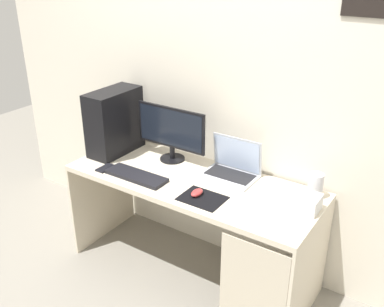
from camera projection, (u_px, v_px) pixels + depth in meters
The scene contains 12 objects.
ground_plane at pixel (192, 270), 3.08m from camera, with size 8.00×8.00×0.00m, color gray.
wall_back at pixel (223, 78), 2.81m from camera, with size 4.00×0.05×2.60m.
desk at pixel (194, 199), 2.82m from camera, with size 1.65×0.64×0.72m.
pc_tower at pixel (115, 122), 3.08m from camera, with size 0.20×0.41×0.45m, color black.
monitor at pixel (171, 132), 2.95m from camera, with size 0.53×0.17×0.38m.
laptop at pixel (232, 168), 2.81m from camera, with size 0.35×0.24×0.25m.
speaker at pixel (315, 186), 2.54m from camera, with size 0.09×0.09×0.15m, color silver.
projector at pixel (302, 201), 2.44m from camera, with size 0.20×0.14×0.09m, color white.
keyboard at pixel (136, 176), 2.80m from camera, with size 0.42×0.14×0.02m, color black.
mousepad at pixel (202, 198), 2.56m from camera, with size 0.26×0.20×0.01m, color black.
mouse_left at pixel (197, 193), 2.58m from camera, with size 0.06×0.10×0.03m, color #B23333.
cell_phone at pixel (106, 168), 2.91m from camera, with size 0.07×0.13×0.01m, color black.
Camera 1 is at (1.36, -2.05, 2.04)m, focal length 40.88 mm.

